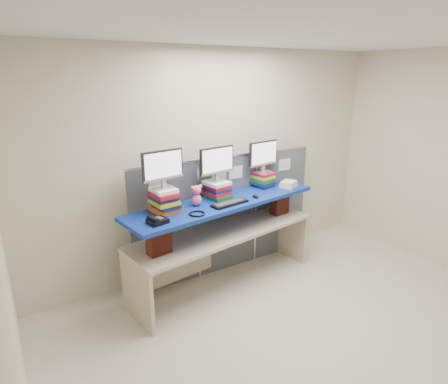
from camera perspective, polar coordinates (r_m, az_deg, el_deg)
room at (r=3.34m, az=17.29°, el=-2.12°), size 5.00×4.00×2.80m
cubicle_partition at (r=4.82m, az=0.56°, el=-3.21°), size 2.60×0.06×1.53m
desk at (r=4.51m, az=0.00°, el=-7.43°), size 2.44×1.00×0.72m
brick_pier_left at (r=3.88m, az=-9.94°, el=-7.06°), size 0.25×0.16×0.32m
brick_pier_right at (r=4.95m, az=8.46°, el=-1.49°), size 0.25×0.16×0.32m
blue_board at (r=4.33m, az=0.00°, el=-1.54°), size 2.47×0.92×0.04m
book_stack_left at (r=3.98m, az=-9.10°, el=-1.24°), size 0.28×0.34×0.25m
book_stack_center at (r=4.38m, az=-1.07°, el=0.36°), size 0.30×0.33×0.20m
book_stack_right at (r=4.86m, az=5.84°, el=1.95°), size 0.30×0.32×0.19m
monitor_left at (r=3.88m, az=-9.31°, el=3.77°), size 0.46×0.16×0.40m
monitor_center at (r=4.29m, az=-1.09°, el=4.59°), size 0.46×0.16×0.40m
monitor_right at (r=4.78m, az=6.00°, el=5.66°), size 0.46×0.16×0.40m
keyboard at (r=4.18m, az=0.86°, el=-1.72°), size 0.46×0.21×0.03m
mouse at (r=4.42m, az=4.83°, el=-0.65°), size 0.06×0.10×0.03m
desk_phone at (r=3.71m, az=-10.16°, el=-4.30°), size 0.21×0.19×0.08m
headset at (r=3.90m, az=-4.13°, el=-3.30°), size 0.18×0.18×0.02m
plush_toy at (r=4.12m, az=-4.20°, el=-0.50°), size 0.14×0.10×0.23m
binder_stack at (r=4.88m, az=9.80°, el=1.17°), size 0.28×0.26×0.08m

